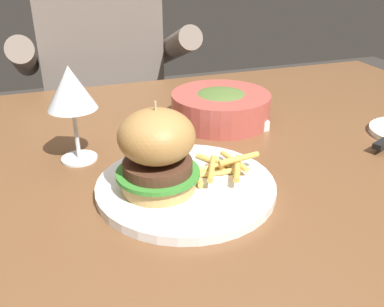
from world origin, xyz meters
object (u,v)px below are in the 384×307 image
Objects in this scene: wine_glass at (71,90)px; soup_bowl at (221,106)px; butter_dish at (242,122)px; diner_person at (105,112)px; burger_sandwich at (157,151)px; main_plate at (186,186)px.

wine_glass is 0.32m from soup_bowl.
butter_dish is 0.07× the size of diner_person.
wine_glass reaches higher than soup_bowl.
soup_bowl is (-0.03, 0.05, 0.02)m from butter_dish.
burger_sandwich is 0.81× the size of wine_glass.
main_plate is at bearing -122.85° from soup_bowl.
soup_bowl reaches higher than butter_dish.
butter_dish is at bearing -74.02° from diner_person.
burger_sandwich is 0.19m from wine_glass.
diner_person is at bearing 104.75° from soup_bowl.
diner_person is (-0.19, 0.65, -0.19)m from butter_dish.
soup_bowl is 0.17× the size of diner_person.
wine_glass is (-0.10, 0.16, 0.05)m from burger_sandwich.
burger_sandwich is 0.11× the size of diner_person.
wine_glass is at bearing -164.17° from soup_bowl.
diner_person is at bearing 105.98° from butter_dish.
butter_dish reaches higher than main_plate.
butter_dish is at bearing -59.53° from soup_bowl.
butter_dish is (0.22, 0.20, -0.06)m from burger_sandwich.
main_plate is 2.01× the size of burger_sandwich.
diner_person reaches higher than burger_sandwich.
burger_sandwich is at bearing -58.63° from wine_glass.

